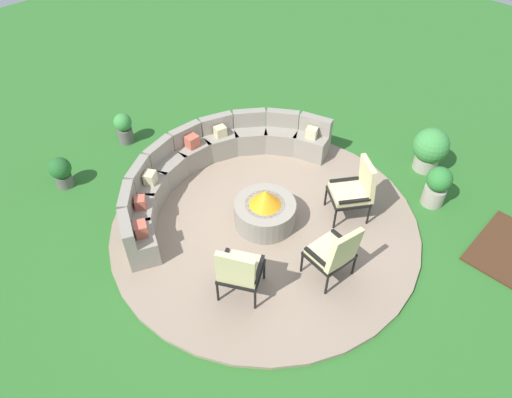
{
  "coord_description": "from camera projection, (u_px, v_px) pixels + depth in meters",
  "views": [
    {
      "loc": [
        -3.82,
        -3.48,
        5.57
      ],
      "look_at": [
        0.0,
        0.2,
        0.45
      ],
      "focal_mm": 32.37,
      "sensor_mm": 36.0,
      "label": 1
    }
  ],
  "objects": [
    {
      "name": "lounge_chair_front_left",
      "position": [
        239.0,
        270.0,
        6.16
      ],
      "size": [
        0.77,
        0.77,
        1.05
      ],
      "rotation": [
        0.0,
        0.0,
        5.23
      ],
      "color": "black",
      "rests_on": "patio_circle"
    },
    {
      "name": "potted_plant_2",
      "position": [
        61.0,
        171.0,
        8.06
      ],
      "size": [
        0.38,
        0.38,
        0.59
      ],
      "color": "#605B56",
      "rests_on": "ground_plane"
    },
    {
      "name": "lounge_chair_front_right",
      "position": [
        335.0,
        252.0,
        6.4
      ],
      "size": [
        0.67,
        0.62,
        1.03
      ],
      "rotation": [
        0.0,
        0.0,
        6.16
      ],
      "color": "black",
      "rests_on": "patio_circle"
    },
    {
      "name": "lounge_chair_back_left",
      "position": [
        355.0,
        189.0,
        7.31
      ],
      "size": [
        0.81,
        0.82,
        1.07
      ],
      "rotation": [
        0.0,
        0.0,
        7.22
      ],
      "color": "black",
      "rests_on": "patio_circle"
    },
    {
      "name": "patio_circle",
      "position": [
        265.0,
        223.0,
        7.57
      ],
      "size": [
        4.99,
        4.99,
        0.06
      ],
      "primitive_type": "cylinder",
      "color": "gray",
      "rests_on": "ground_plane"
    },
    {
      "name": "potted_plant_3",
      "position": [
        430.0,
        148.0,
        8.31
      ],
      "size": [
        0.64,
        0.64,
        0.84
      ],
      "color": "#A89E8E",
      "rests_on": "ground_plane"
    },
    {
      "name": "ground_plane",
      "position": [
        265.0,
        224.0,
        7.59
      ],
      "size": [
        24.0,
        24.0,
        0.0
      ],
      "primitive_type": "plane",
      "color": "#2D6B28"
    },
    {
      "name": "potted_plant_0",
      "position": [
        124.0,
        127.0,
        8.98
      ],
      "size": [
        0.35,
        0.35,
        0.63
      ],
      "color": "#605B56",
      "rests_on": "ground_plane"
    },
    {
      "name": "curved_stone_bench",
      "position": [
        209.0,
        165.0,
        8.12
      ],
      "size": [
        4.31,
        1.99,
        0.76
      ],
      "color": "gray",
      "rests_on": "patio_circle"
    },
    {
      "name": "potted_plant_1",
      "position": [
        437.0,
        185.0,
        7.68
      ],
      "size": [
        0.42,
        0.42,
        0.75
      ],
      "color": "#A89E8E",
      "rests_on": "ground_plane"
    },
    {
      "name": "fire_pit",
      "position": [
        265.0,
        211.0,
        7.36
      ],
      "size": [
        0.99,
        0.99,
        0.7
      ],
      "color": "gray",
      "rests_on": "patio_circle"
    }
  ]
}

